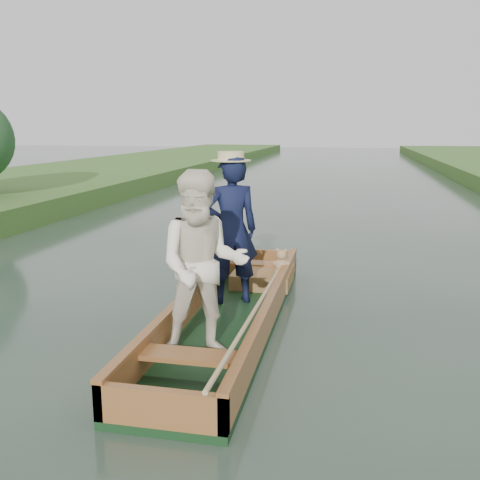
# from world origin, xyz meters

# --- Properties ---
(ground) EXTENTS (120.00, 120.00, 0.00)m
(ground) POSITION_xyz_m (0.00, 0.00, 0.00)
(ground) COLOR #283D30
(ground) RESTS_ON ground
(trees_far) EXTENTS (20.94, 4.27, 4.35)m
(trees_far) POSITION_xyz_m (1.70, 5.24, 2.45)
(trees_far) COLOR #47331E
(trees_far) RESTS_ON ground
(punt) EXTENTS (1.15, 5.19, 2.07)m
(punt) POSITION_xyz_m (-0.03, -0.22, 0.76)
(punt) COLOR black
(punt) RESTS_ON ground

